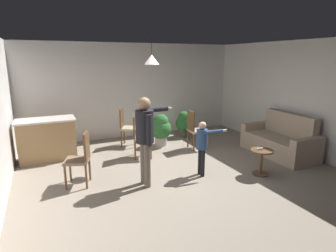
{
  "coord_description": "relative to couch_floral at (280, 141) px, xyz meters",
  "views": [
    {
      "loc": [
        -2.48,
        -4.61,
        2.29
      ],
      "look_at": [
        -0.3,
        0.12,
        1.0
      ],
      "focal_mm": 29.62,
      "sensor_mm": 36.0,
      "label": 1
    }
  ],
  "objects": [
    {
      "name": "couch_floral",
      "position": [
        0.0,
        0.0,
        0.0
      ],
      "size": [
        0.89,
        1.82,
        1.0
      ],
      "rotation": [
        0.0,
        0.0,
        1.55
      ],
      "color": "tan",
      "rests_on": "ground"
    },
    {
      "name": "potted_plant_by_wall",
      "position": [
        -2.33,
        1.87,
        0.14
      ],
      "size": [
        0.56,
        0.56,
        0.85
      ],
      "color": "#B7B2AD",
      "rests_on": "ground"
    },
    {
      "name": "wall_right",
      "position": [
        0.55,
        -0.06,
        1.02
      ],
      "size": [
        0.1,
        6.4,
        2.7
      ],
      "primitive_type": "cube",
      "color": "silver",
      "rests_on": "ground"
    },
    {
      "name": "potted_plant_corner",
      "position": [
        -1.37,
        2.37,
        0.09
      ],
      "size": [
        0.5,
        0.5,
        0.76
      ],
      "color": "#4C4742",
      "rests_on": "ground"
    },
    {
      "name": "kitchen_counter",
      "position": [
        -5.1,
        1.99,
        0.15
      ],
      "size": [
        1.26,
        0.66,
        0.95
      ],
      "color": "#99754C",
      "rests_on": "ground"
    },
    {
      "name": "person_child",
      "position": [
        -2.36,
        -0.26,
        0.35
      ],
      "size": [
        0.57,
        0.34,
        1.1
      ],
      "rotation": [
        0.0,
        0.0,
        -1.62
      ],
      "color": "black",
      "rests_on": "ground"
    },
    {
      "name": "dining_chair_by_counter",
      "position": [
        -1.66,
        1.23,
        0.21
      ],
      "size": [
        0.45,
        0.45,
        1.0
      ],
      "rotation": [
        0.0,
        0.0,
        4.63
      ],
      "color": "brown",
      "rests_on": "ground"
    },
    {
      "name": "ground",
      "position": [
        -2.65,
        -0.06,
        -0.33
      ],
      "size": [
        7.68,
        7.68,
        0.0
      ],
      "primitive_type": "plane",
      "color": "gray"
    },
    {
      "name": "ceiling_light_pendant",
      "position": [
        -2.97,
        0.82,
        1.92
      ],
      "size": [
        0.32,
        0.32,
        0.55
      ],
      "color": "silver"
    },
    {
      "name": "dining_chair_centre_back",
      "position": [
        -4.58,
        0.29,
        0.21
      ],
      "size": [
        0.53,
        0.53,
        1.0
      ],
      "rotation": [
        0.0,
        0.0,
        1.25
      ],
      "color": "brown",
      "rests_on": "ground"
    },
    {
      "name": "person_adult",
      "position": [
        -3.51,
        -0.21,
        0.68
      ],
      "size": [
        0.8,
        0.5,
        1.63
      ],
      "rotation": [
        0.0,
        0.0,
        -1.52
      ],
      "color": "#60564C",
      "rests_on": "ground"
    },
    {
      "name": "spare_remote_on_table",
      "position": [
        -1.3,
        -0.7,
        0.21
      ],
      "size": [
        0.13,
        0.05,
        0.04
      ],
      "primitive_type": "cube",
      "rotation": [
        0.0,
        0.0,
        1.45
      ],
      "color": "white",
      "rests_on": "side_table_by_couch"
    },
    {
      "name": "dining_chair_spare",
      "position": [
        -3.16,
        2.24,
        0.21
      ],
      "size": [
        0.57,
        0.57,
        1.0
      ],
      "rotation": [
        0.0,
        0.0,
        4.23
      ],
      "color": "brown",
      "rests_on": "ground"
    },
    {
      "name": "side_table_by_couch",
      "position": [
        -1.27,
        -0.73,
        -0.0
      ],
      "size": [
        0.44,
        0.44,
        0.52
      ],
      "color": "brown",
      "rests_on": "ground"
    },
    {
      "name": "wall_back",
      "position": [
        -2.65,
        3.14,
        1.02
      ],
      "size": [
        6.4,
        0.1,
        2.7
      ],
      "primitive_type": "cube",
      "color": "silver",
      "rests_on": "ground"
    },
    {
      "name": "dining_chair_near_wall",
      "position": [
        -3.14,
        1.24,
        0.21
      ],
      "size": [
        0.52,
        0.52,
        1.0
      ],
      "rotation": [
        0.0,
        0.0,
        4.41
      ],
      "color": "brown",
      "rests_on": "ground"
    }
  ]
}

